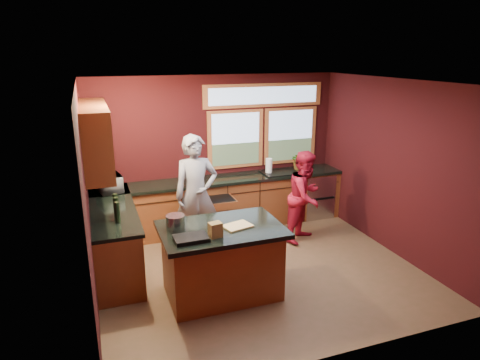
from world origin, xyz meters
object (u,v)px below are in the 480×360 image
person_grey (196,195)px  person_red (305,196)px  stock_pot (176,222)px  cutting_board (237,226)px  island (222,261)px

person_grey → person_red: person_grey is taller
person_red → stock_pot: size_ratio=6.41×
cutting_board → stock_pot: bearing=165.1°
stock_pot → person_red: bearing=23.2°
island → cutting_board: cutting_board is taller
cutting_board → stock_pot: 0.78m
person_grey → cutting_board: size_ratio=5.39×
person_red → stock_pot: person_red is taller
person_red → cutting_board: size_ratio=4.39×
island → person_grey: 1.44m
island → person_grey: person_grey is taller
person_red → island: bearing=177.8°
island → stock_pot: bearing=164.7°
island → stock_pot: size_ratio=6.46×
stock_pot → cutting_board: bearing=-14.9°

